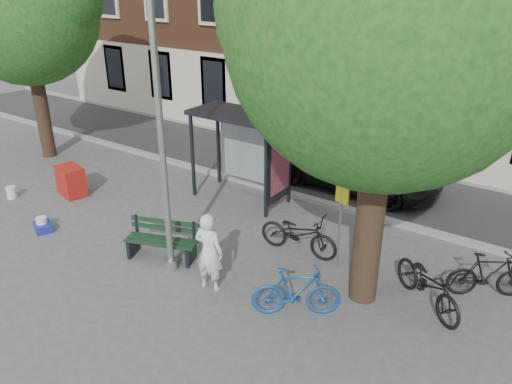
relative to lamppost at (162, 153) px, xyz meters
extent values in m
plane|color=#4C4C4F|center=(0.00, 0.00, -2.78)|extent=(90.00, 90.00, 0.00)
cube|color=#28282B|center=(0.00, 7.00, -2.78)|extent=(40.00, 4.00, 0.01)
cube|color=gray|center=(0.00, 5.00, -2.72)|extent=(40.00, 0.25, 0.12)
cube|color=gray|center=(0.00, 9.00, -2.72)|extent=(40.00, 0.25, 0.12)
cylinder|color=#9EA0A3|center=(0.00, 0.00, 0.22)|extent=(0.14, 0.14, 6.00)
cylinder|color=#9EA0A3|center=(0.00, 0.00, -2.66)|extent=(0.28, 0.28, 0.24)
cylinder|color=black|center=(4.00, 1.50, -1.08)|extent=(0.56, 0.56, 3.40)
sphere|color=#184715|center=(4.00, 1.50, 2.62)|extent=(5.60, 5.60, 5.60)
sphere|color=#184715|center=(3.20, 1.20, 2.92)|extent=(4.20, 4.20, 4.20)
cylinder|color=black|center=(-9.00, 3.00, -1.18)|extent=(0.48, 0.48, 3.20)
sphere|color=#184715|center=(-9.00, 3.00, 2.22)|extent=(4.80, 4.80, 4.80)
sphere|color=#184715|center=(-9.80, 2.70, 2.52)|extent=(3.60, 3.60, 3.60)
cube|color=#1E2328|center=(-2.30, 3.40, -1.53)|extent=(0.08, 0.08, 2.50)
cube|color=#1E2328|center=(0.30, 3.40, -1.53)|extent=(0.08, 0.08, 2.50)
cube|color=#1E2328|center=(-2.30, 4.60, -1.53)|extent=(0.08, 0.08, 2.50)
cube|color=#1E2328|center=(0.30, 4.60, -1.53)|extent=(0.08, 0.08, 2.50)
cube|color=#1E2328|center=(-1.00, 4.00, -0.22)|extent=(2.85, 1.45, 0.12)
cube|color=#8C999E|center=(-1.00, 4.60, -1.41)|extent=(2.34, 0.04, 2.00)
cube|color=#1E2328|center=(0.30, 4.00, -1.41)|extent=(0.12, 1.14, 2.12)
cube|color=#D84C19|center=(0.37, 4.00, -1.41)|extent=(0.02, 0.90, 1.62)
imported|color=white|center=(1.20, -0.07, -1.90)|extent=(0.69, 0.51, 1.76)
cube|color=#1E2328|center=(-1.19, -0.05, -2.56)|extent=(0.26, 0.53, 0.44)
cube|color=#1E2328|center=(0.19, 0.46, -2.56)|extent=(0.26, 0.53, 0.44)
cube|color=#16311C|center=(-0.44, 0.04, -2.32)|extent=(1.64, 0.71, 0.04)
cube|color=#16311C|center=(-0.50, 0.21, -2.32)|extent=(1.64, 0.71, 0.04)
cube|color=#16311C|center=(-0.56, 0.37, -2.32)|extent=(1.64, 0.71, 0.04)
cube|color=#16311C|center=(-0.60, 0.46, -2.13)|extent=(1.62, 0.64, 0.10)
cube|color=#16311C|center=(-0.60, 0.46, -1.95)|extent=(1.62, 0.64, 0.10)
imported|color=black|center=(2.00, 2.26, -2.26)|extent=(2.03, 0.84, 1.04)
imported|color=navy|center=(3.16, 0.20, -2.26)|extent=(1.71, 1.39, 1.05)
imported|color=black|center=(5.18, 1.94, -2.25)|extent=(2.04, 1.79, 1.07)
imported|color=black|center=(6.08, 3.00, -2.28)|extent=(1.67, 1.30, 1.01)
imported|color=black|center=(1.47, 6.79, -2.07)|extent=(5.15, 2.45, 1.42)
cube|color=#A01B15|center=(-5.32, 1.29, -2.33)|extent=(1.02, 0.80, 0.90)
cube|color=navy|center=(-4.03, -0.58, -2.68)|extent=(0.66, 0.59, 0.20)
cylinder|color=white|center=(-4.07, -0.58, -2.60)|extent=(0.30, 0.30, 0.36)
cylinder|color=silver|center=(-6.61, 0.10, -2.60)|extent=(0.33, 0.33, 0.36)
cylinder|color=#9EA0A3|center=(3.07, 2.20, -1.77)|extent=(0.04, 0.04, 2.03)
cube|color=yellow|center=(3.07, 2.20, -0.92)|extent=(0.35, 0.14, 0.47)
camera|label=1|loc=(7.12, -6.83, 3.44)|focal=35.00mm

